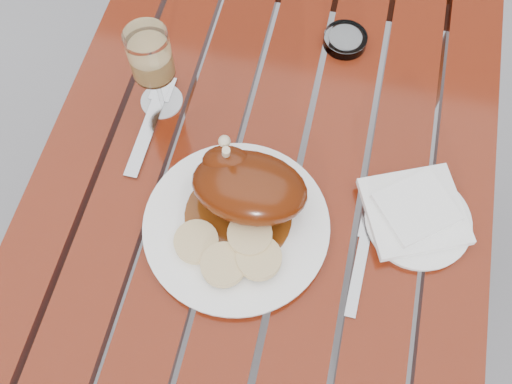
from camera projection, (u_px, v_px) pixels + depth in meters
ground at (259, 297)px, 1.68m from camera, size 60.00×60.00×0.00m
table at (260, 254)px, 1.34m from camera, size 0.80×1.20×0.75m
dinner_plate at (236, 226)px, 0.95m from camera, size 0.31×0.31×0.02m
roast_duck at (246, 186)px, 0.92m from camera, size 0.20×0.18×0.14m
bread_dumplings at (232, 250)px, 0.91m from camera, size 0.18×0.13×0.03m
wine_glass at (154, 71)px, 0.99m from camera, size 0.09×0.09×0.18m
side_plate at (418, 221)px, 0.96m from camera, size 0.23×0.23×0.01m
napkin at (414, 211)px, 0.95m from camera, size 0.21×0.20×0.01m
ashtray at (345, 40)px, 1.12m from camera, size 0.11×0.11×0.02m
fork at (148, 129)px, 1.04m from camera, size 0.03×0.20×0.01m
knife at (360, 262)px, 0.93m from camera, size 0.02×0.19×0.01m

